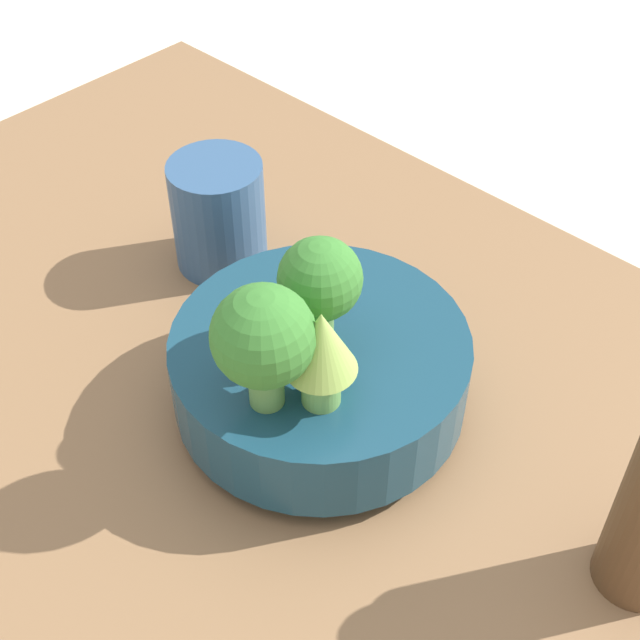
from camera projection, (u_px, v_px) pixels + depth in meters
name	position (u px, v px, depth m)	size (l,w,h in m)	color
ground_plane	(297.00, 474.00, 0.67)	(6.00, 6.00, 0.00)	beige
table	(296.00, 460.00, 0.66)	(1.09, 0.70, 0.03)	olive
bowl	(320.00, 370.00, 0.65)	(0.22, 0.22, 0.07)	navy
romanesco_piece_near	(321.00, 349.00, 0.55)	(0.05, 0.05, 0.08)	#6BA34C
broccoli_floret_front	(258.00, 336.00, 0.55)	(0.07, 0.07, 0.09)	#609347
broccoli_floret_center	(320.00, 282.00, 0.59)	(0.06, 0.06, 0.09)	#609347
cup	(219.00, 214.00, 0.77)	(0.08, 0.08, 0.10)	#33567F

